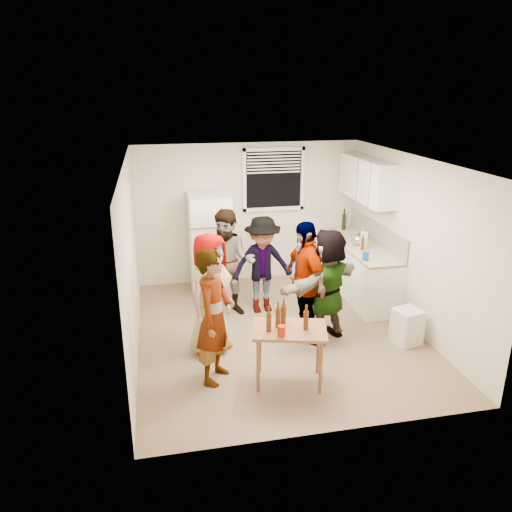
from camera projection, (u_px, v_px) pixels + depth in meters
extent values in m
cube|color=white|center=(210.00, 243.00, 8.61)|extent=(0.70, 0.70, 1.70)
cube|color=white|center=(358.00, 270.00, 8.55)|extent=(0.60, 2.20, 0.86)
cube|color=beige|center=(360.00, 245.00, 8.40)|extent=(0.64, 2.22, 0.04)
cube|color=#BCB8AD|center=(377.00, 233.00, 8.39)|extent=(0.03, 2.20, 0.36)
cube|color=white|center=(367.00, 180.00, 8.26)|extent=(0.34, 1.60, 0.70)
cylinder|color=white|center=(364.00, 248.00, 8.21)|extent=(0.12, 0.12, 0.26)
cylinder|color=black|center=(343.00, 230.00, 9.23)|extent=(0.07, 0.07, 0.29)
cylinder|color=#47230C|center=(362.00, 250.00, 8.08)|extent=(0.05, 0.05, 0.20)
cylinder|color=blue|center=(365.00, 260.00, 7.61)|extent=(0.10, 0.10, 0.13)
cube|color=#DBCD56|center=(365.00, 234.00, 8.70)|extent=(0.02, 0.18, 0.15)
cube|color=silver|center=(407.00, 326.00, 6.94)|extent=(0.41, 0.41, 0.50)
cylinder|color=#47230C|center=(278.00, 327.00, 5.90)|extent=(0.06, 0.06, 0.24)
cylinder|color=#A71A05|center=(281.00, 335.00, 5.69)|extent=(0.09, 0.09, 0.12)
imported|color=#9C9C9C|center=(212.00, 350.00, 6.83)|extent=(1.79, 1.69, 0.53)
imported|color=#141933|center=(216.00, 378.00, 6.16)|extent=(1.77, 1.34, 0.40)
imported|color=#503325|center=(230.00, 313.00, 7.93)|extent=(1.24, 1.84, 0.64)
imported|color=#45454A|center=(262.00, 310.00, 8.03)|extent=(1.10, 1.62, 0.58)
imported|color=black|center=(302.00, 335.00, 7.22)|extent=(1.88, 1.32, 0.42)
imported|color=#CE694C|center=(325.00, 338.00, 7.14)|extent=(2.14, 2.18, 0.48)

